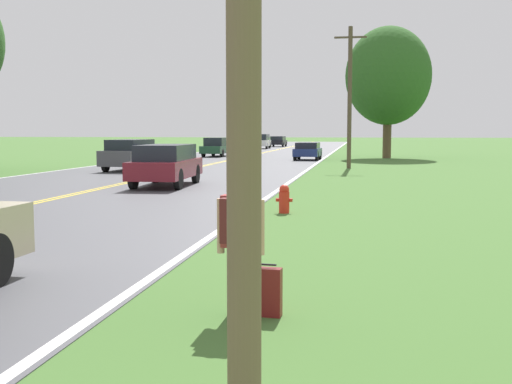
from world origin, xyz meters
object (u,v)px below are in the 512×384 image
Objects in this scene: tree_behind_sign at (388,76)px; car_dark_green_sedan_receding at (217,147)px; fire_hydrant at (284,199)px; car_dark_grey_suv_mid_near at (130,154)px; car_white_suv_distant at (262,141)px; car_dark_blue_hatchback_mid_far at (308,150)px; car_maroon_suv_approaching at (166,163)px; car_black_hatchback_horizon at (278,141)px; suitcase at (265,292)px; hitchhiker_person at (240,229)px.

tree_behind_sign is 14.84m from car_dark_green_sedan_receding.
fire_hydrant is 19.32m from car_dark_grey_suv_mid_near.
car_white_suv_distant is at bearing 99.60° from fire_hydrant.
car_white_suv_distant is (-7.91, 28.36, 0.22)m from car_dark_blue_hatchback_mid_far.
car_maroon_suv_approaching is 28.50m from car_dark_green_sedan_receding.
car_dark_green_sedan_receding is (-4.48, 28.15, -0.08)m from car_maroon_suv_approaching.
fire_hydrant is at bearing -96.23° from tree_behind_sign.
tree_behind_sign is at bearing 130.14° from car_dark_blue_hatchback_mid_far.
car_black_hatchback_horizon is (-7.25, 38.14, 0.05)m from car_dark_blue_hatchback_mid_far.
car_black_hatchback_horizon is at bearing 1.13° from car_dark_grey_suv_mid_near.
car_maroon_suv_approaching is 1.01× the size of car_dark_green_sedan_receding.
suitcase is 68.72m from car_white_suv_distant.
suitcase is 44.60m from tree_behind_sign.
car_maroon_suv_approaching is (-6.39, 16.53, 0.60)m from suitcase.
car_dark_blue_hatchback_mid_far is at bearing 168.70° from car_maroon_suv_approaching.
car_white_suv_distant is at bearing 1.75° from car_dark_grey_suv_mid_near.
car_dark_blue_hatchback_mid_far is (-2.92, 39.50, 0.42)m from suitcase.
suitcase is at bearing 5.98° from car_dark_blue_hatchback_mid_far.
car_dark_blue_hatchback_mid_far is at bearing 93.79° from fire_hydrant.
car_black_hatchback_horizon reaches higher than suitcase.
car_dark_green_sedan_receding reaches higher than car_black_hatchback_horizon.
car_maroon_suv_approaching is at bearing -168.48° from car_dark_green_sedan_receding.
hitchhiker_person is 45.98m from car_dark_green_sedan_receding.
car_dark_grey_suv_mid_near is 16.19m from car_dark_blue_hatchback_mid_far.
car_white_suv_distant reaches higher than fire_hydrant.
fire_hydrant is at bearing -169.84° from car_black_hatchback_horizon.
hitchhiker_person is 0.44× the size of car_black_hatchback_horizon.
car_black_hatchback_horizon reaches higher than car_dark_blue_hatchback_mid_far.
suitcase is at bearing -170.08° from car_black_hatchback_horizon.
suitcase is 39.61m from car_dark_blue_hatchback_mid_far.
car_dark_grey_suv_mid_near is 1.02× the size of car_white_suv_distant.
car_maroon_suv_approaching is 1.11× the size of car_white_suv_distant.
fire_hydrant is 0.17× the size of car_white_suv_distant.
car_white_suv_distant is at bearing 2.37° from car_dark_green_sedan_receding.
tree_behind_sign reaches higher than car_dark_blue_hatchback_mid_far.
hitchhiker_person is at bearing -86.10° from fire_hydrant.
hitchhiker_person reaches higher than car_dark_green_sedan_receding.
fire_hydrant is at bearing 34.30° from car_maroon_suv_approaching.
car_maroon_suv_approaching reaches higher than fire_hydrant.
tree_behind_sign is 2.70× the size of car_black_hatchback_horizon.
fire_hydrant reaches higher than suitcase.
car_dark_blue_hatchback_mid_far is at bearing -120.61° from car_dark_green_sedan_receding.
car_black_hatchback_horizon is at bearing -167.48° from car_dark_blue_hatchback_mid_far.
car_dark_blue_hatchback_mid_far is 0.93× the size of car_black_hatchback_horizon.
car_dark_grey_suv_mid_near is at bearing -154.61° from car_maroon_suv_approaching.
tree_behind_sign reaches higher than car_dark_green_sedan_receding.
car_white_suv_distant is at bearing 13.83° from suitcase.
suitcase is 0.14× the size of car_white_suv_distant.
fire_hydrant is 0.21× the size of car_dark_blue_hatchback_mid_far.
car_maroon_suv_approaching is at bearing 24.97° from hitchhiker_person.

